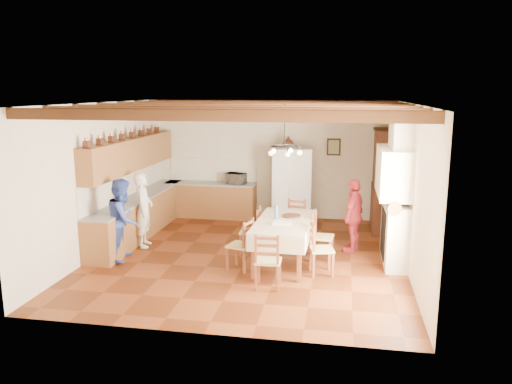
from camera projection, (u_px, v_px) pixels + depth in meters
floor at (248, 257)px, 9.90m from camera, size 6.00×6.50×0.02m
ceiling at (248, 103)px, 9.29m from camera, size 6.00×6.50×0.02m
wall_back at (272, 159)px, 12.74m from camera, size 6.00×0.02×3.00m
wall_front at (201, 227)px, 6.45m from camera, size 6.00×0.02×3.00m
wall_left at (103, 178)px, 10.10m from camera, size 0.02×6.50×3.00m
wall_right at (410, 187)px, 9.09m from camera, size 0.02×6.50×3.00m
ceiling_beams at (248, 108)px, 9.31m from camera, size 6.00×6.30×0.16m
lower_cabinets_left at (140, 217)px, 11.28m from camera, size 0.60×4.30×0.86m
lower_cabinets_back at (211, 200)px, 12.92m from camera, size 2.30×0.60×0.86m
countertop_left at (139, 197)px, 11.19m from camera, size 0.62×4.30×0.04m
countertop_back at (211, 183)px, 12.83m from camera, size 2.34×0.62×0.04m
backsplash_left at (126, 183)px, 11.17m from camera, size 0.03×4.30×0.60m
backsplash_back at (213, 169)px, 13.04m from camera, size 2.30×0.03×0.60m
upper_cabinets at (132, 154)px, 11.01m from camera, size 0.35×4.20×0.70m
fireplace at (392, 190)px, 9.35m from camera, size 0.56×1.60×2.80m
wall_picture at (334, 147)px, 12.38m from camera, size 0.34×0.03×0.42m
refrigerator at (291, 186)px, 12.25m from camera, size 1.03×0.89×1.87m
hutch at (384, 181)px, 11.52m from camera, size 0.55×1.31×2.37m
dining_table at (284, 225)px, 9.34m from camera, size 1.05×1.97×0.85m
chandelier at (285, 146)px, 9.04m from camera, size 0.47×0.47×0.03m
chair_left_near at (240, 244)px, 9.09m from camera, size 0.50×0.51×0.96m
chair_left_far at (250, 231)px, 9.97m from camera, size 0.40×0.42×0.96m
chair_right_near at (322, 248)px, 8.87m from camera, size 0.48×0.50×0.96m
chair_right_far at (323, 236)px, 9.61m from camera, size 0.44×0.46×0.96m
chair_end_near at (268, 260)px, 8.26m from camera, size 0.43×0.41×0.96m
chair_end_far at (294, 222)px, 10.59m from camera, size 0.49×0.47×0.96m
person_man at (144, 210)px, 10.42m from camera, size 0.49×0.64×1.57m
person_woman_blue at (123, 219)px, 9.59m from camera, size 0.72×0.86×1.60m
person_woman_red at (354, 216)px, 10.08m from camera, size 0.65×0.95×1.49m
microwave at (236, 178)px, 12.69m from camera, size 0.56×0.47×0.27m
fridge_vase at (288, 142)px, 12.05m from camera, size 0.27×0.27×0.28m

